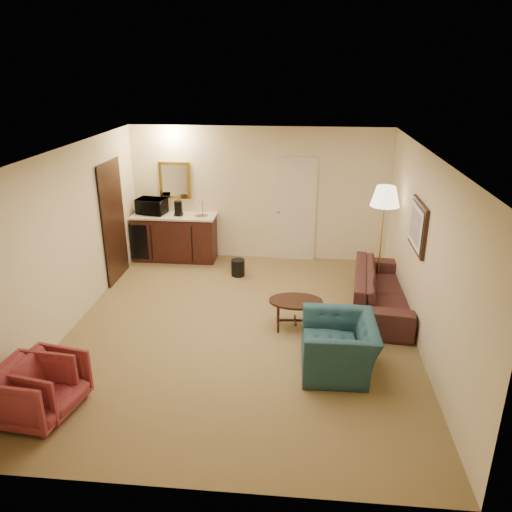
{
  "coord_description": "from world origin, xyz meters",
  "views": [
    {
      "loc": [
        0.85,
        -6.45,
        3.67
      ],
      "look_at": [
        0.18,
        0.5,
        0.98
      ],
      "focal_mm": 35.0,
      "sensor_mm": 36.0,
      "label": 1
    }
  ],
  "objects": [
    {
      "name": "rose_chair_far",
      "position": [
        -2.0,
        -2.18,
        0.37
      ],
      "size": [
        0.73,
        0.77,
        0.73
      ],
      "primitive_type": "imported",
      "rotation": [
        0.0,
        0.0,
        1.48
      ],
      "color": "maroon",
      "rests_on": "ground"
    },
    {
      "name": "room_walls",
      "position": [
        -0.1,
        0.77,
        1.72
      ],
      "size": [
        5.02,
        6.01,
        2.61
      ],
      "color": "beige",
      "rests_on": "ground"
    },
    {
      "name": "microwave",
      "position": [
        -2.1,
        2.77,
        1.11
      ],
      "size": [
        0.6,
        0.4,
        0.37
      ],
      "primitive_type": "imported",
      "rotation": [
        0.0,
        0.0,
        -0.19
      ],
      "color": "black",
      "rests_on": "wetbar_cabinet"
    },
    {
      "name": "teal_armchair",
      "position": [
        1.37,
        -0.9,
        0.46
      ],
      "size": [
        0.7,
        1.06,
        0.92
      ],
      "primitive_type": "imported",
      "rotation": [
        0.0,
        0.0,
        -1.55
      ],
      "color": "#1D3F49",
      "rests_on": "ground"
    },
    {
      "name": "floor_lamp",
      "position": [
        2.2,
        1.71,
        0.91
      ],
      "size": [
        0.58,
        0.58,
        1.82
      ],
      "primitive_type": "cube",
      "rotation": [
        0.0,
        0.0,
        -0.22
      ],
      "color": "gold",
      "rests_on": "ground"
    },
    {
      "name": "waste_bin",
      "position": [
        -0.3,
        2.0,
        0.16
      ],
      "size": [
        0.33,
        0.33,
        0.31
      ],
      "primitive_type": "cylinder",
      "rotation": [
        0.0,
        0.0,
        -0.42
      ],
      "color": "black",
      "rests_on": "ground"
    },
    {
      "name": "coffee_table",
      "position": [
        0.8,
        0.14,
        0.23
      ],
      "size": [
        0.83,
        0.59,
        0.45
      ],
      "primitive_type": "cube",
      "rotation": [
        0.0,
        0.0,
        0.08
      ],
      "color": "black",
      "rests_on": "ground"
    },
    {
      "name": "coffee_maker",
      "position": [
        -1.54,
        2.69,
        1.06
      ],
      "size": [
        0.19,
        0.19,
        0.29
      ],
      "primitive_type": "cylinder",
      "rotation": [
        0.0,
        0.0,
        0.33
      ],
      "color": "black",
      "rests_on": "wetbar_cabinet"
    },
    {
      "name": "sofa",
      "position": [
        2.15,
        0.89,
        0.44
      ],
      "size": [
        0.9,
        2.29,
        0.87
      ],
      "primitive_type": "imported",
      "rotation": [
        0.0,
        0.0,
        1.46
      ],
      "color": "black",
      "rests_on": "ground"
    },
    {
      "name": "rose_chair_near",
      "position": [
        -1.92,
        -1.99,
        0.35
      ],
      "size": [
        0.75,
        0.79,
        0.7
      ],
      "primitive_type": "imported",
      "rotation": [
        0.0,
        0.0,
        1.38
      ],
      "color": "maroon",
      "rests_on": "ground"
    },
    {
      "name": "ground",
      "position": [
        0.0,
        0.0,
        0.0
      ],
      "size": [
        6.0,
        6.0,
        0.0
      ],
      "primitive_type": "plane",
      "color": "olive",
      "rests_on": "ground"
    },
    {
      "name": "wetbar_cabinet",
      "position": [
        -1.65,
        2.72,
        0.46
      ],
      "size": [
        1.64,
        0.58,
        0.92
      ],
      "primitive_type": "cube",
      "color": "#341510",
      "rests_on": "ground"
    }
  ]
}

